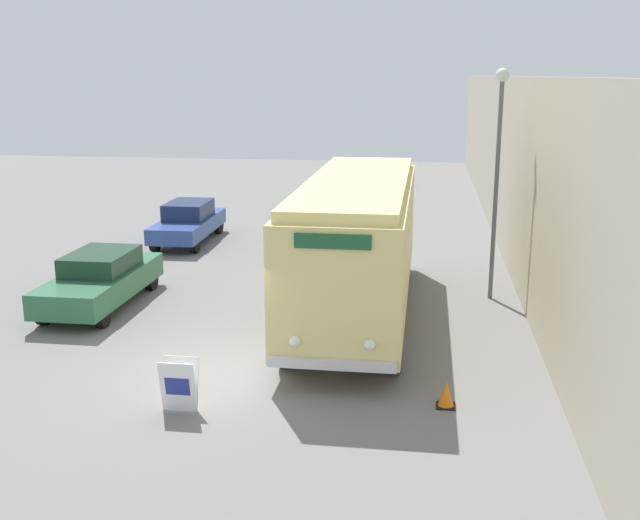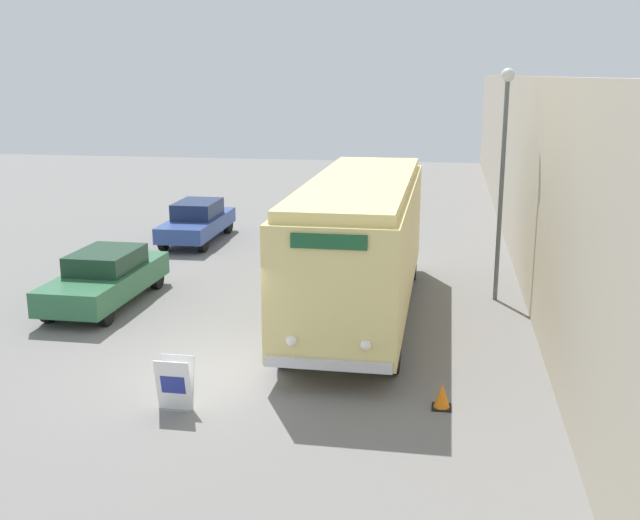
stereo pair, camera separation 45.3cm
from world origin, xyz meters
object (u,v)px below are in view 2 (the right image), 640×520
vintage_bus (360,239)px  streetlamp (503,153)px  sign_board (175,385)px  parked_car_mid (197,221)px  traffic_cone (442,396)px  parked_car_near (106,277)px

vintage_bus → streetlamp: (3.55, 2.00, 2.05)m
sign_board → streetlamp: size_ratio=0.16×
vintage_bus → parked_car_mid: 10.55m
streetlamp → traffic_cone: bearing=-100.6°
vintage_bus → parked_car_near: 6.99m
streetlamp → traffic_cone: streetlamp is taller
streetlamp → parked_car_near: (-10.43, -2.18, -3.31)m
traffic_cone → parked_car_mid: bearing=125.1°
parked_car_near → vintage_bus: bearing=1.6°
vintage_bus → streetlamp: streetlamp is taller
vintage_bus → sign_board: vintage_bus is taller
sign_board → parked_car_mid: (-4.31, 13.97, 0.28)m
vintage_bus → traffic_cone: 5.99m
streetlamp → parked_car_mid: streetlamp is taller
vintage_bus → sign_board: bearing=-113.6°
vintage_bus → parked_car_near: vintage_bus is taller
streetlamp → parked_car_mid: size_ratio=1.32×
vintage_bus → parked_car_near: size_ratio=2.17×
parked_car_mid → vintage_bus: bearing=-49.3°
streetlamp → vintage_bus: bearing=-150.6°
parked_car_mid → traffic_cone: size_ratio=9.56×
parked_car_near → traffic_cone: parked_car_near is taller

